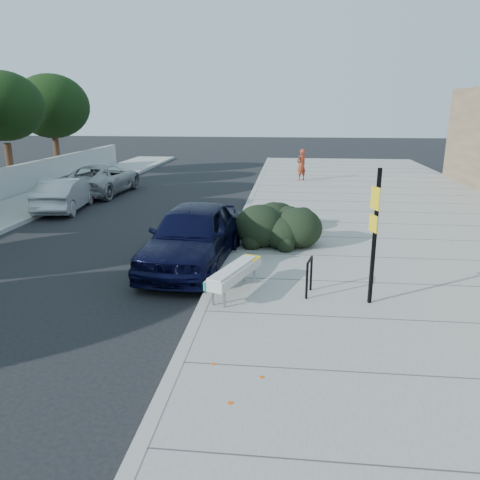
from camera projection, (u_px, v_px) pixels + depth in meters
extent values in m
plane|color=black|center=(200.00, 318.00, 9.57)|extent=(120.00, 120.00, 0.00)
cube|color=gray|center=(419.00, 251.00, 13.76)|extent=(11.20, 50.00, 0.15)
cube|color=#9E9E99|center=(231.00, 245.00, 14.33)|extent=(0.22, 50.00, 0.17)
cylinder|color=#332114|center=(10.00, 167.00, 23.90)|extent=(0.36, 0.36, 2.40)
ellipsoid|color=black|center=(2.00, 106.00, 23.08)|extent=(4.00, 4.00, 3.40)
cylinder|color=#332114|center=(57.00, 157.00, 28.68)|extent=(0.36, 0.36, 2.40)
ellipsoid|color=black|center=(52.00, 106.00, 27.86)|extent=(4.40, 4.40, 3.74)
cylinder|color=gray|center=(213.00, 296.00, 9.76)|extent=(0.05, 0.05, 0.38)
cylinder|color=gray|center=(224.00, 299.00, 9.65)|extent=(0.05, 0.05, 0.38)
cylinder|color=gray|center=(244.00, 274.00, 11.09)|extent=(0.05, 0.05, 0.38)
cylinder|color=gray|center=(254.00, 275.00, 10.98)|extent=(0.05, 0.05, 0.38)
cylinder|color=gray|center=(230.00, 277.00, 10.38)|extent=(0.54, 1.46, 0.03)
cylinder|color=gray|center=(240.00, 279.00, 10.27)|extent=(0.54, 1.46, 0.03)
cube|color=#B2B2B2|center=(235.00, 273.00, 10.29)|extent=(1.05, 2.04, 0.21)
cube|color=yellow|center=(250.00, 258.00, 10.95)|extent=(0.52, 0.52, 0.02)
cube|color=teal|center=(207.00, 285.00, 9.58)|extent=(0.12, 0.23, 0.19)
cylinder|color=black|center=(307.00, 281.00, 10.03)|extent=(0.05, 0.05, 0.80)
cylinder|color=black|center=(311.00, 273.00, 10.50)|extent=(0.05, 0.05, 0.80)
cylinder|color=black|center=(310.00, 260.00, 10.16)|extent=(0.16, 0.51, 0.05)
cube|color=black|center=(374.00, 238.00, 9.54)|extent=(0.08, 0.08, 2.85)
cube|color=yellow|center=(375.00, 198.00, 9.31)|extent=(0.13, 0.32, 0.46)
cube|color=yellow|center=(373.00, 223.00, 9.45)|extent=(0.12, 0.30, 0.35)
ellipsoid|color=black|center=(281.00, 215.00, 14.95)|extent=(2.24, 3.78, 1.34)
imported|color=black|center=(193.00, 235.00, 12.51)|extent=(2.36, 5.10, 1.69)
imported|color=#A4A5A9|center=(65.00, 194.00, 19.37)|extent=(1.96, 4.27, 1.36)
imported|color=#96989B|center=(102.00, 179.00, 23.10)|extent=(2.67, 5.35, 1.46)
imported|color=maroon|center=(301.00, 165.00, 26.31)|extent=(0.75, 0.74, 1.75)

